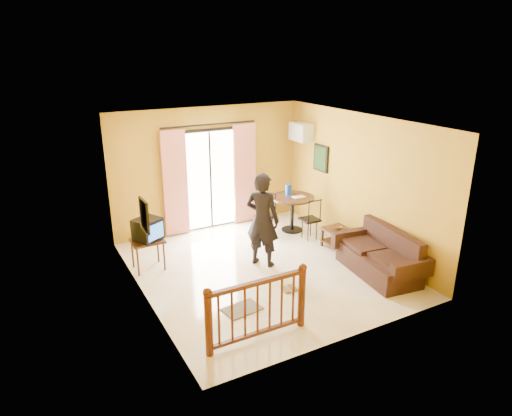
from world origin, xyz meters
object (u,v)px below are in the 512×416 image
sofa (381,257)px  standing_person (262,220)px  television (148,229)px  dining_table (292,204)px  coffee_table (343,239)px

sofa → standing_person: 2.31m
television → dining_table: bearing=-22.1°
coffee_table → dining_table: bearing=101.5°
sofa → television: bearing=156.2°
television → standing_person: bearing=-51.1°
coffee_table → standing_person: (-1.75, 0.28, 0.64)m
dining_table → coffee_table: size_ratio=1.03×
television → coffee_table: television is taller
sofa → coffee_table: bearing=97.4°
standing_person → sofa: bearing=-163.9°
standing_person → dining_table: bearing=-86.4°
coffee_table → sofa: (0.00, -1.10, 0.03)m
dining_table → standing_person: (-1.45, -1.19, 0.27)m
television → sofa: 4.37m
television → dining_table: 3.44m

